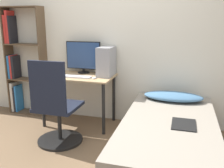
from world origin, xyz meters
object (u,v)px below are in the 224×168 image
at_px(monitor, 83,57).
at_px(keyboard, 76,77).
at_px(bed, 168,141).
at_px(bookshelf, 20,63).
at_px(pc_tower, 106,62).
at_px(office_chair, 56,113).

height_order(monitor, keyboard, monitor).
bearing_deg(bed, monitor, 146.52).
xyz_separation_m(bookshelf, pc_tower, (1.50, -0.08, 0.11)).
xyz_separation_m(bookshelf, office_chair, (1.09, -0.86, -0.43)).
distance_m(keyboard, pc_tower, 0.47).
height_order(bed, monitor, monitor).
height_order(bookshelf, keyboard, bookshelf).
xyz_separation_m(bed, monitor, (-1.34, 0.89, 0.75)).
bearing_deg(bookshelf, monitor, 0.66).
xyz_separation_m(bookshelf, bed, (2.44, -0.87, -0.60)).
height_order(monitor, pc_tower, monitor).
relative_size(bookshelf, pc_tower, 4.18).
relative_size(office_chair, bed, 0.54).
bearing_deg(office_chair, monitor, 89.12).
distance_m(bed, pc_tower, 1.42).
xyz_separation_m(bed, pc_tower, (-0.95, 0.79, 0.71)).
bearing_deg(keyboard, bookshelf, 164.69).
xyz_separation_m(office_chair, monitor, (0.01, 0.87, 0.57)).
xyz_separation_m(monitor, keyboard, (0.02, -0.32, -0.24)).
height_order(office_chair, monitor, monitor).
distance_m(bookshelf, bed, 2.66).
bearing_deg(pc_tower, bookshelf, 176.83).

